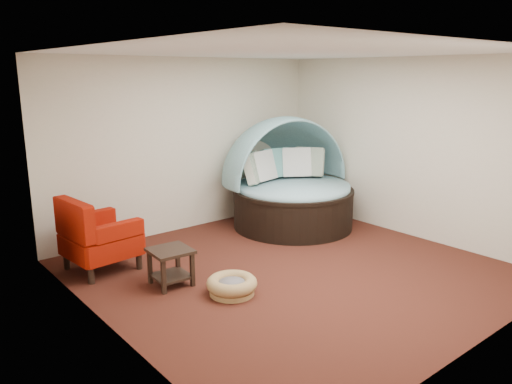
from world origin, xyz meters
TOP-DOWN VIEW (x-y plane):
  - floor at (0.00, 0.00)m, footprint 5.00×5.00m
  - wall_back at (0.00, 2.50)m, footprint 5.00×0.00m
  - wall_front at (0.00, -2.50)m, footprint 5.00×0.00m
  - wall_left at (-2.50, 0.00)m, footprint 0.00×5.00m
  - wall_right at (2.50, 0.00)m, footprint 0.00×5.00m
  - ceiling at (0.00, 0.00)m, footprint 5.00×5.00m
  - canopy_daybed at (1.37, 1.52)m, footprint 2.39×2.33m
  - pet_basket at (-1.05, -0.08)m, footprint 0.71×0.71m
  - red_armchair at (-1.98, 1.63)m, footprint 0.93×0.93m
  - side_table at (-1.47, 0.61)m, footprint 0.51×0.51m

SIDE VIEW (x-z plane):
  - floor at x=0.00m, z-range 0.00..0.00m
  - pet_basket at x=-1.05m, z-range 0.00..0.21m
  - side_table at x=-1.47m, z-range 0.07..0.53m
  - red_armchair at x=-1.98m, z-range -0.04..0.96m
  - canopy_daybed at x=1.37m, z-range -0.07..1.79m
  - wall_back at x=0.00m, z-range -1.10..3.90m
  - wall_front at x=0.00m, z-range -1.10..3.90m
  - wall_left at x=-2.50m, z-range -1.10..3.90m
  - wall_right at x=2.50m, z-range -1.10..3.90m
  - ceiling at x=0.00m, z-range 2.80..2.80m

